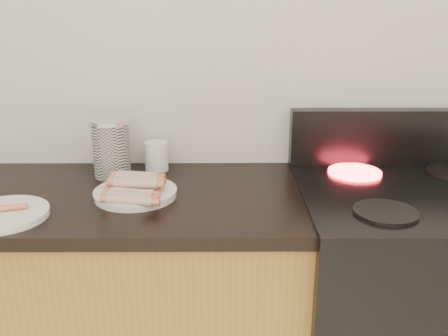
{
  "coord_description": "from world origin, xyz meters",
  "views": [
    {
      "loc": [
        0.15,
        0.23,
        1.48
      ],
      "look_at": [
        0.16,
        1.62,
        1.01
      ],
      "focal_mm": 40.0,
      "sensor_mm": 36.0,
      "label": 1
    }
  ],
  "objects_px": {
    "side_plate": "(3,214)",
    "canister": "(111,148)",
    "stove": "(406,316)",
    "mug": "(157,156)",
    "main_plate": "(136,194)"
  },
  "relations": [
    {
      "from": "main_plate",
      "to": "canister",
      "type": "xyz_separation_m",
      "value": [
        -0.11,
        0.2,
        0.09
      ]
    },
    {
      "from": "stove",
      "to": "mug",
      "type": "xyz_separation_m",
      "value": [
        -0.86,
        0.24,
        0.5
      ]
    },
    {
      "from": "stove",
      "to": "side_plate",
      "type": "relative_size",
      "value": 3.63
    },
    {
      "from": "stove",
      "to": "mug",
      "type": "height_order",
      "value": "mug"
    },
    {
      "from": "main_plate",
      "to": "mug",
      "type": "xyz_separation_m",
      "value": [
        0.04,
        0.26,
        0.04
      ]
    },
    {
      "from": "canister",
      "to": "mug",
      "type": "height_order",
      "value": "canister"
    },
    {
      "from": "side_plate",
      "to": "canister",
      "type": "height_order",
      "value": "canister"
    },
    {
      "from": "main_plate",
      "to": "side_plate",
      "type": "bearing_deg",
      "value": -156.11
    },
    {
      "from": "side_plate",
      "to": "stove",
      "type": "bearing_deg",
      "value": 7.58
    },
    {
      "from": "mug",
      "to": "stove",
      "type": "bearing_deg",
      "value": -15.93
    },
    {
      "from": "canister",
      "to": "mug",
      "type": "xyz_separation_m",
      "value": [
        0.14,
        0.06,
        -0.05
      ]
    },
    {
      "from": "stove",
      "to": "side_plate",
      "type": "xyz_separation_m",
      "value": [
        -1.24,
        -0.17,
        0.45
      ]
    },
    {
      "from": "stove",
      "to": "canister",
      "type": "distance_m",
      "value": 1.16
    },
    {
      "from": "canister",
      "to": "mug",
      "type": "bearing_deg",
      "value": 22.82
    },
    {
      "from": "main_plate",
      "to": "side_plate",
      "type": "relative_size",
      "value": 1.0
    }
  ]
}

